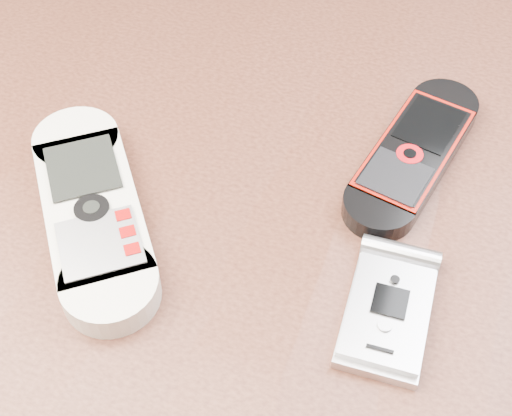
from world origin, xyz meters
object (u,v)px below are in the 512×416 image
object	(u,v)px
table	(250,302)
nokia_black_red	(414,153)
motorola_razr	(388,311)
nokia_white	(92,210)

from	to	relation	value
table	nokia_black_red	distance (m)	0.17
nokia_black_red	motorola_razr	size ratio (longest dim) A/B	1.69
motorola_razr	nokia_black_red	bearing A→B (deg)	92.58
table	nokia_white	distance (m)	0.15
nokia_black_red	table	bearing A→B (deg)	-125.26
table	motorola_razr	size ratio (longest dim) A/B	13.06
table	motorola_razr	distance (m)	0.16
nokia_white	nokia_black_red	world-z (taller)	nokia_white
nokia_white	nokia_black_red	distance (m)	0.22
table	nokia_white	world-z (taller)	nokia_white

